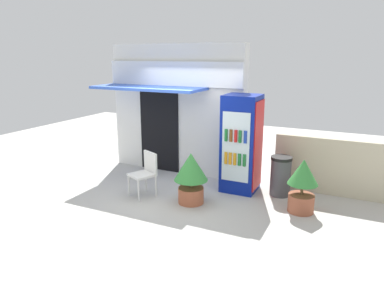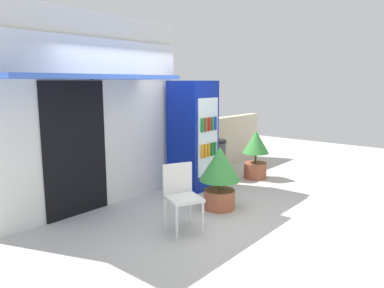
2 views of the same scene
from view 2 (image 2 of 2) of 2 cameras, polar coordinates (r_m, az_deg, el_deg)
The scene contains 8 objects.
ground at distance 5.43m, azimuth -0.39°, elevation -11.61°, with size 16.00×16.00×0.00m, color beige.
storefront_building at distance 5.84m, azimuth -15.78°, elevation 5.22°, with size 3.35×1.27×3.01m.
drink_cooler at distance 6.71m, azimuth 0.23°, elevation 1.39°, with size 0.72×0.74×2.00m.
plastic_chair at distance 4.91m, azimuth -1.74°, elevation -7.56°, with size 0.57×0.59×0.89m.
potted_plant_near_shop at distance 5.67m, azimuth 4.39°, elevation -4.54°, with size 0.64×0.64×0.99m.
potted_plant_curbside at distance 7.56m, azimuth 9.99°, elevation -1.25°, with size 0.54×0.54×0.99m.
trash_bin at distance 7.50m, azimuth 3.81°, elevation -2.35°, with size 0.42×0.42×0.81m.
stone_boundary_wall at distance 8.64m, azimuth 5.24°, elevation 0.43°, with size 2.64×0.21×1.16m, color beige.
Camera 2 is at (-3.86, -3.26, 1.98)m, focal length 33.88 mm.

